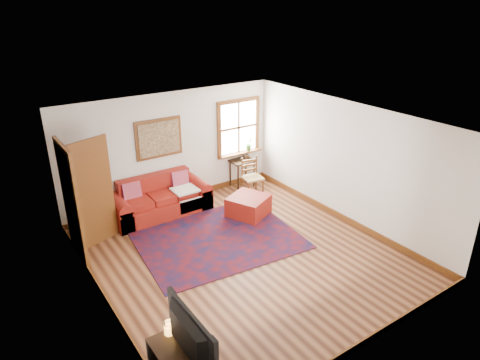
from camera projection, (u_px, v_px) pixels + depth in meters
ground at (243, 254)px, 7.79m from camera, size 5.50×5.50×0.00m
room_envelope at (243, 170)px, 7.15m from camera, size 5.04×5.54×2.52m
window at (240, 133)px, 10.24m from camera, size 1.18×0.20×1.38m
doorway at (84, 196)px, 7.58m from camera, size 0.89×1.08×2.14m
framed_artwork at (159, 138)px, 9.08m from camera, size 1.05×0.07×0.85m
persian_rug at (217, 238)px, 8.29m from camera, size 3.19×2.65×0.02m
red_leather_sofa at (160, 202)px, 9.18m from camera, size 2.09×0.87×0.82m
red_ottoman at (248, 206)px, 9.12m from camera, size 0.99×0.99×0.43m
side_table at (242, 165)px, 10.38m from camera, size 0.57×0.43×0.68m
ladder_back_chair at (252, 176)px, 9.92m from camera, size 0.49×0.47×0.92m
television at (183, 338)px, 4.71m from camera, size 0.14×1.08×0.62m
candle_hurricane at (169, 329)px, 5.16m from camera, size 0.12×0.12×0.18m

